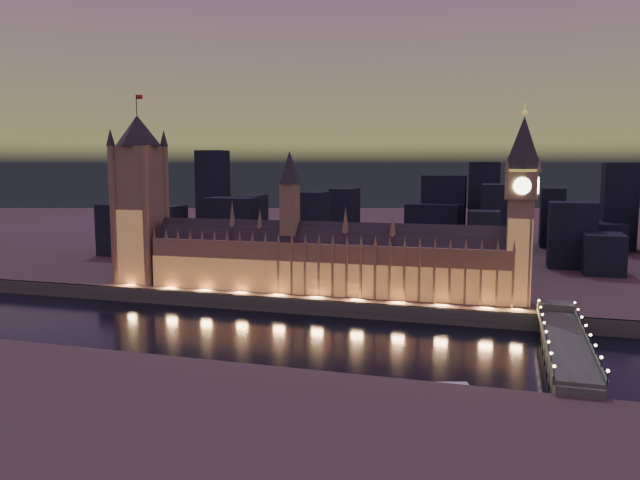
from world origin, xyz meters
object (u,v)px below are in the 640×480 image
(palace_of_westminster, at_px, (323,259))
(river_boat, at_px, (439,393))
(elizabeth_tower, at_px, (522,194))
(victoria_tower, at_px, (139,190))
(westminster_bridge, at_px, (564,346))

(palace_of_westminster, bearing_deg, river_boat, -57.37)
(palace_of_westminster, xyz_separation_m, elizabeth_tower, (103.56, 0.17, 37.65))
(palace_of_westminster, height_order, elizabeth_tower, elizabeth_tower)
(victoria_tower, xyz_separation_m, westminster_bridge, (235.07, -65.38, -57.05))
(westminster_bridge, bearing_deg, elizabeth_tower, 104.63)
(victoria_tower, xyz_separation_m, elizabeth_tower, (218.00, 0.00, 0.97))
(river_boat, bearing_deg, victoria_tower, 147.89)
(victoria_tower, relative_size, elizabeth_tower, 1.10)
(palace_of_westminster, bearing_deg, elizabeth_tower, 0.10)
(victoria_tower, bearing_deg, westminster_bridge, -15.54)
(palace_of_westminster, height_order, river_boat, palace_of_westminster)
(palace_of_westminster, distance_m, westminster_bridge, 138.63)
(palace_of_westminster, distance_m, victoria_tower, 120.17)
(victoria_tower, relative_size, westminster_bridge, 0.99)
(westminster_bridge, xyz_separation_m, river_boat, (-43.97, -54.54, -4.44))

